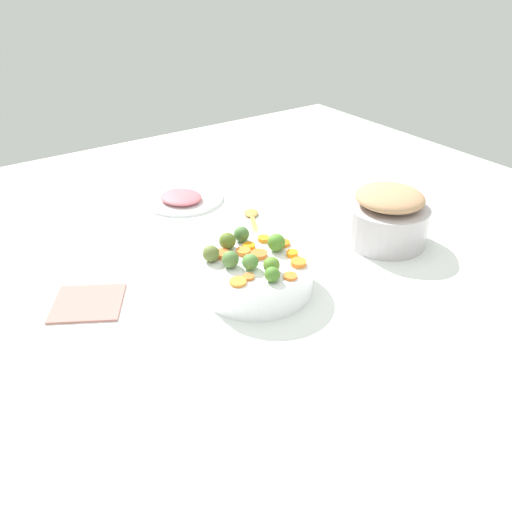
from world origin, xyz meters
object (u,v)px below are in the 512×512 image
object	(u,v)px
serving_bowl_carrots	(256,274)
wooden_spoon	(253,221)
ham_plate	(183,198)
metal_pot	(386,223)

from	to	relation	value
serving_bowl_carrots	wooden_spoon	world-z (taller)	serving_bowl_carrots
wooden_spoon	serving_bowl_carrots	bearing A→B (deg)	-123.19
serving_bowl_carrots	ham_plate	world-z (taller)	serving_bowl_carrots
metal_pot	ham_plate	size ratio (longest dim) A/B	0.88
wooden_spoon	ham_plate	size ratio (longest dim) A/B	0.94
serving_bowl_carrots	wooden_spoon	distance (m)	0.35
serving_bowl_carrots	metal_pot	size ratio (longest dim) A/B	1.21
wooden_spoon	ham_plate	xyz separation A→B (m)	(-0.10, 0.27, 0.00)
wooden_spoon	ham_plate	distance (m)	0.28
metal_pot	ham_plate	bearing A→B (deg)	121.01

